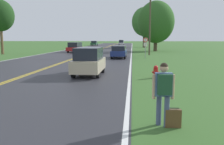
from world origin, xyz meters
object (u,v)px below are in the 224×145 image
object	(u,v)px
tree_mid_treeline	(0,16)
car_champagne_suv_approaching	(89,61)
car_dark_blue_suv_mid_near	(119,51)
fire_hydrant	(156,72)
suitcase	(173,118)
car_dark_green_sedan_receding	(94,43)
traffic_sign	(145,43)
tree_left_verge	(156,22)
tree_behind_sign	(144,22)
car_red_suv_mid_far	(75,47)
hitchhiker_person	(164,88)
car_silver_van_distant	(121,42)

from	to	relation	value
tree_mid_treeline	car_champagne_suv_approaching	distance (m)	26.88
car_dark_blue_suv_mid_near	fire_hydrant	bearing A→B (deg)	12.76
suitcase	car_dark_green_sedan_receding	xyz separation A→B (m)	(-14.03, 73.14, 0.56)
car_dark_blue_suv_mid_near	car_champagne_suv_approaching	bearing A→B (deg)	-4.14
traffic_sign	tree_mid_treeline	bearing A→B (deg)	164.54
suitcase	car_dark_green_sedan_receding	world-z (taller)	car_dark_green_sedan_receding
car_champagne_suv_approaching	car_dark_green_sedan_receding	world-z (taller)	car_champagne_suv_approaching
tree_left_verge	suitcase	bearing A→B (deg)	-94.64
tree_behind_sign	car_red_suv_mid_far	world-z (taller)	tree_behind_sign
fire_hydrant	tree_behind_sign	xyz separation A→B (m)	(1.63, 50.02, 6.42)
suitcase	hitchhiker_person	bearing A→B (deg)	78.96
car_champagne_suv_approaching	car_dark_blue_suv_mid_near	xyz separation A→B (m)	(1.23, 14.12, -0.12)
traffic_sign	car_silver_van_distant	distance (m)	58.02
tree_mid_treeline	hitchhiker_person	bearing A→B (deg)	-53.90
suitcase	tree_behind_sign	distance (m)	58.82
tree_left_verge	hitchhiker_person	bearing A→B (deg)	-95.05
car_silver_van_distant	suitcase	bearing A→B (deg)	3.66
fire_hydrant	tree_mid_treeline	world-z (taller)	tree_mid_treeline
tree_behind_sign	fire_hydrant	bearing A→B (deg)	-91.87
hitchhiker_person	car_dark_blue_suv_mid_near	size ratio (longest dim) A/B	0.40
car_silver_van_distant	car_red_suv_mid_far	bearing A→B (deg)	-7.69
car_red_suv_mid_far	car_dark_green_sedan_receding	bearing A→B (deg)	6.72
suitcase	car_champagne_suv_approaching	size ratio (longest dim) A/B	0.15
tree_left_verge	tree_behind_sign	distance (m)	18.56
suitcase	car_dark_blue_suv_mid_near	world-z (taller)	car_dark_blue_suv_mid_near
traffic_sign	car_dark_green_sedan_receding	bearing A→B (deg)	106.11
suitcase	car_dark_green_sedan_receding	distance (m)	74.47
fire_hydrant	tree_mid_treeline	size ratio (longest dim) A/B	0.10
car_champagne_suv_approaching	suitcase	bearing A→B (deg)	24.16
suitcase	traffic_sign	world-z (taller)	traffic_sign
car_dark_blue_suv_mid_near	tree_behind_sign	bearing A→B (deg)	173.06
tree_mid_treeline	car_red_suv_mid_far	xyz separation A→B (m)	(10.13, 6.07, -4.98)
hitchhiker_person	car_dark_green_sedan_receding	xyz separation A→B (m)	(-13.75, 73.09, -0.29)
tree_left_verge	car_silver_van_distant	bearing A→B (deg)	101.72
fire_hydrant	tree_mid_treeline	distance (m)	30.58
hitchhiker_person	traffic_sign	bearing A→B (deg)	-3.76
car_silver_van_distant	tree_mid_treeline	bearing A→B (deg)	-17.50
hitchhiker_person	car_champagne_suv_approaching	bearing A→B (deg)	20.40
tree_left_verge	tree_behind_sign	size ratio (longest dim) A/B	0.89
traffic_sign	car_red_suv_mid_far	size ratio (longest dim) A/B	0.53
suitcase	car_red_suv_mid_far	distance (m)	36.99
fire_hydrant	car_dark_green_sedan_receding	size ratio (longest dim) A/B	0.18
car_silver_van_distant	car_dark_blue_suv_mid_near	bearing A→B (deg)	2.34
tree_left_verge	car_red_suv_mid_far	world-z (taller)	tree_left_verge
hitchhiker_person	tree_mid_treeline	xyz separation A→B (m)	(-21.21, 29.08, 4.80)
car_champagne_suv_approaching	fire_hydrant	bearing A→B (deg)	79.50
car_dark_blue_suv_mid_near	car_dark_green_sedan_receding	xyz separation A→B (m)	(-11.19, 49.77, -0.03)
car_dark_green_sedan_receding	car_silver_van_distant	xyz separation A→B (m)	(8.80, 7.66, 0.13)
tree_mid_treeline	car_silver_van_distant	bearing A→B (deg)	72.53
tree_left_verge	tree_mid_treeline	bearing A→B (deg)	-156.36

